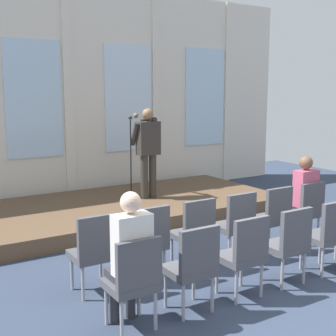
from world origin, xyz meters
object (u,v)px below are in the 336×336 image
object	(u,v)px
chair_r0_c3	(236,222)
chair_r0_c4	(273,214)
speaker	(148,146)
chair_r0_c1	(147,239)
chair_r1_c0	(134,278)
chair_r1_c1	(193,264)
audience_r0_c5	(303,194)
chair_r0_c0	(94,249)
chair_r1_c3	(289,241)
chair_r0_c5	(306,208)
chair_r0_c2	(194,230)
mic_stand	(131,181)
audience_r1_c0	(130,253)
chair_r1_c4	(328,232)
chair_r1_c2	(244,252)

from	to	relation	value
chair_r0_c3	chair_r0_c4	world-z (taller)	same
speaker	chair_r0_c1	distance (m)	3.38
chair_r0_c1	chair_r1_c0	distance (m)	1.17
chair_r1_c1	audience_r0_c5	bearing A→B (deg)	20.81
chair_r0_c0	chair_r1_c3	distance (m)	2.26
chair_r0_c5	chair_r1_c0	xyz separation A→B (m)	(-3.41, -0.95, 0.00)
chair_r0_c1	chair_r1_c1	size ratio (longest dim) A/B	1.00
chair_r0_c2	chair_r1_c3	xyz separation A→B (m)	(0.68, -0.95, 0.00)
chair_r1_c0	chair_r0_c4	bearing A→B (deg)	19.30
chair_r0_c4	chair_r0_c5	distance (m)	0.68
mic_stand	chair_r1_c0	size ratio (longest dim) A/B	1.65
audience_r1_c0	chair_r1_c4	size ratio (longest dim) A/B	1.45
chair_r1_c3	audience_r1_c0	bearing A→B (deg)	177.78
mic_stand	chair_r0_c0	xyz separation A→B (m)	(-2.01, -3.00, -0.05)
chair_r1_c0	chair_r1_c4	size ratio (longest dim) A/B	1.00
chair_r1_c1	chair_r0_c2	bearing A→B (deg)	54.47
chair_r1_c2	chair_r1_c3	world-z (taller)	same
chair_r0_c0	chair_r1_c4	xyz separation A→B (m)	(2.73, -0.95, 0.00)
chair_r0_c2	chair_r1_c0	bearing A→B (deg)	-145.00
chair_r0_c3	chair_r0_c5	xyz separation A→B (m)	(1.36, 0.00, 0.00)
chair_r1_c3	chair_r1_c4	bearing A→B (deg)	0.00
speaker	chair_r0_c1	world-z (taller)	speaker
chair_r1_c4	chair_r0_c5	bearing A→B (deg)	54.47
chair_r0_c2	chair_r1_c2	xyz separation A→B (m)	(0.00, -0.95, 0.00)
chair_r0_c3	chair_r1_c2	size ratio (longest dim) A/B	1.00
chair_r1_c1	chair_r1_c4	bearing A→B (deg)	0.00
chair_r0_c3	chair_r1_c3	distance (m)	0.95
chair_r0_c5	chair_r1_c3	bearing A→B (deg)	-145.00
audience_r1_c0	chair_r1_c0	bearing A→B (deg)	-90.00
chair_r0_c2	chair_r1_c0	distance (m)	1.66
chair_r0_c0	chair_r1_c2	size ratio (longest dim) A/B	1.00
chair_r1_c0	mic_stand	bearing A→B (deg)	62.98
chair_r1_c2	chair_r1_c3	size ratio (longest dim) A/B	1.00
chair_r0_c3	chair_r1_c0	xyz separation A→B (m)	(-2.04, -0.95, 0.00)
speaker	audience_r1_c0	bearing A→B (deg)	-121.63
chair_r1_c1	chair_r0_c1	bearing A→B (deg)	90.00
speaker	chair_r0_c4	distance (m)	2.99
audience_r0_c5	speaker	bearing A→B (deg)	111.37
chair_r0_c2	mic_stand	bearing A→B (deg)	77.74
chair_r0_c0	chair_r0_c1	bearing A→B (deg)	0.00
chair_r0_c4	chair_r0_c1	bearing A→B (deg)	180.00
audience_r1_c0	chair_r1_c3	bearing A→B (deg)	-2.22
chair_r0_c0	chair_r1_c1	bearing A→B (deg)	-54.47
chair_r0_c3	chair_r0_c4	size ratio (longest dim) A/B	1.00
chair_r0_c1	chair_r1_c2	world-z (taller)	same
speaker	chair_r0_c4	xyz separation A→B (m)	(0.41, -2.88, -0.70)
chair_r1_c0	speaker	bearing A→B (deg)	58.90
chair_r0_c5	chair_r1_c4	xyz separation A→B (m)	(-0.68, -0.95, 0.00)
chair_r0_c0	chair_r1_c3	bearing A→B (deg)	-25.02
chair_r0_c5	mic_stand	bearing A→B (deg)	114.94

